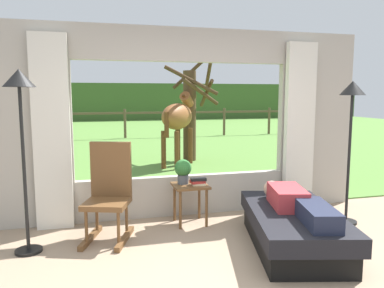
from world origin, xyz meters
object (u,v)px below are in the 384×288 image
potted_plant (183,170)px  floor_lamp_left (20,106)px  side_table (190,192)px  floor_lamp_right (352,109)px  horse (179,117)px  reclining_person (296,202)px  rocking_chair (109,192)px  recliner_sofa (293,228)px  pasture_tree (192,109)px  book_stack (198,181)px

potted_plant → floor_lamp_left: size_ratio=0.17×
potted_plant → side_table: bearing=-36.9°
floor_lamp_right → horse: bearing=105.4°
reclining_person → rocking_chair: bearing=169.9°
recliner_sofa → floor_lamp_left: size_ratio=0.97×
recliner_sofa → floor_lamp_right: bearing=40.8°
side_table → pasture_tree: (1.21, 4.54, 0.88)m
rocking_chair → side_table: size_ratio=2.15×
book_stack → floor_lamp_left: floor_lamp_left is taller
floor_lamp_right → horse: floor_lamp_right is taller
book_stack → horse: size_ratio=0.12×
recliner_sofa → rocking_chair: rocking_chair is taller
recliner_sofa → pasture_tree: 5.70m
rocking_chair → floor_lamp_right: (3.01, -0.26, 0.94)m
book_stack → reclining_person: bearing=-52.2°
horse → side_table: bearing=-65.4°
book_stack → pasture_tree: bearing=76.3°
side_table → floor_lamp_left: size_ratio=0.27×
recliner_sofa → rocking_chair: (-1.92, 0.81, 0.33)m
rocking_chair → floor_lamp_left: 1.34m
reclining_person → pasture_tree: size_ratio=0.48×
book_stack → horse: (0.66, 4.02, 0.59)m
side_table → book_stack: bearing=-32.6°
reclining_person → book_stack: reclining_person is taller
recliner_sofa → potted_plant: (-0.97, 1.10, 0.48)m
book_stack → floor_lamp_left: bearing=-169.2°
reclining_person → rocking_chair: 2.11m
reclining_person → book_stack: 1.31m
recliner_sofa → floor_lamp_left: 3.15m
reclining_person → floor_lamp_right: bearing=42.8°
reclining_person → rocking_chair: (-1.92, 0.86, 0.02)m
floor_lamp_left → horse: size_ratio=1.11×
rocking_chair → side_table: (1.03, 0.23, -0.12)m
floor_lamp_right → book_stack: bearing=167.0°
book_stack → floor_lamp_left: 2.25m
side_table → pasture_tree: pasture_tree is taller
recliner_sofa → floor_lamp_right: 1.76m
side_table → floor_lamp_right: size_ratio=0.28×
reclining_person → potted_plant: potted_plant is taller
rocking_chair → floor_lamp_left: (-0.86, -0.21, 1.01)m
recliner_sofa → side_table: bearing=144.5°
horse → pasture_tree: 0.75m
side_table → floor_lamp_right: 2.30m
recliner_sofa → horse: horse is taller
potted_plant → book_stack: bearing=-34.6°
reclining_person → pasture_tree: bearing=100.8°
reclining_person → book_stack: (-0.80, 1.03, 0.05)m
recliner_sofa → potted_plant: bearing=145.4°
potted_plant → floor_lamp_left: floor_lamp_left is taller
floor_lamp_left → floor_lamp_right: size_ratio=1.05×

